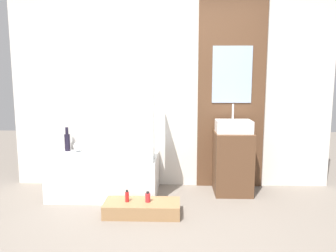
% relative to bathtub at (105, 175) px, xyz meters
% --- Properties ---
extents(ground_plane, '(12.00, 12.00, 0.00)m').
position_rel_bathtub_xyz_m(ground_plane, '(0.81, -1.16, -0.25)').
color(ground_plane, slate).
extents(wall_tiled_back, '(4.20, 0.06, 2.60)m').
position_rel_bathtub_xyz_m(wall_tiled_back, '(0.81, 0.42, 1.05)').
color(wall_tiled_back, silver).
rests_on(wall_tiled_back, ground_plane).
extents(wall_wood_accent, '(0.87, 0.04, 2.60)m').
position_rel_bathtub_xyz_m(wall_wood_accent, '(1.59, 0.37, 1.07)').
color(wall_wood_accent, brown).
rests_on(wall_wood_accent, ground_plane).
extents(bathtub, '(1.29, 0.73, 0.49)m').
position_rel_bathtub_xyz_m(bathtub, '(0.00, 0.00, 0.00)').
color(bathtub, white).
rests_on(bathtub, ground_plane).
extents(glass_shower_screen, '(0.01, 0.49, 0.91)m').
position_rel_bathtub_xyz_m(glass_shower_screen, '(0.62, -0.10, 0.69)').
color(glass_shower_screen, silver).
rests_on(glass_shower_screen, bathtub).
extents(wooden_step_bench, '(0.80, 0.35, 0.14)m').
position_rel_bathtub_xyz_m(wooden_step_bench, '(0.53, -0.61, -0.17)').
color(wooden_step_bench, '#997047').
rests_on(wooden_step_bench, ground_plane).
extents(vanity_cabinet, '(0.46, 0.47, 0.77)m').
position_rel_bathtub_xyz_m(vanity_cabinet, '(1.59, 0.11, 0.14)').
color(vanity_cabinet, brown).
rests_on(vanity_cabinet, ground_plane).
extents(sink, '(0.44, 0.31, 0.35)m').
position_rel_bathtub_xyz_m(sink, '(1.59, 0.11, 0.61)').
color(sink, white).
rests_on(sink, vanity_cabinet).
extents(vase_tall_dark, '(0.07, 0.07, 0.32)m').
position_rel_bathtub_xyz_m(vase_tall_dark, '(-0.56, 0.28, 0.37)').
color(vase_tall_dark, black).
rests_on(vase_tall_dark, bathtub).
extents(vase_round_light, '(0.13, 0.13, 0.13)m').
position_rel_bathtub_xyz_m(vase_round_light, '(-0.40, 0.25, 0.31)').
color(vase_round_light, silver).
rests_on(vase_round_light, bathtub).
extents(bottle_soap_primary, '(0.04, 0.04, 0.13)m').
position_rel_bathtub_xyz_m(bottle_soap_primary, '(0.37, -0.61, -0.04)').
color(bottle_soap_primary, red).
rests_on(bottle_soap_primary, wooden_step_bench).
extents(bottle_soap_secondary, '(0.05, 0.05, 0.11)m').
position_rel_bathtub_xyz_m(bottle_soap_secondary, '(0.59, -0.61, -0.05)').
color(bottle_soap_secondary, red).
rests_on(bottle_soap_secondary, wooden_step_bench).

